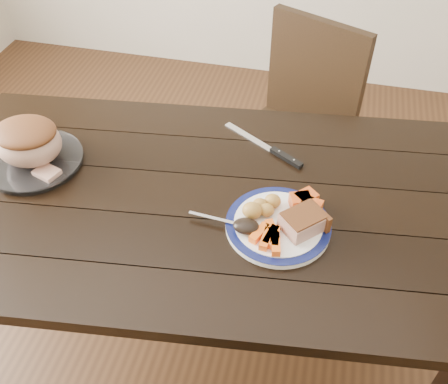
% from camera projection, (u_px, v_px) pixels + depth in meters
% --- Properties ---
extents(ground, '(4.00, 4.00, 0.00)m').
position_uv_depth(ground, '(205.00, 331.00, 1.96)').
color(ground, '#472B16').
rests_on(ground, ground).
extents(dining_table, '(1.70, 1.09, 0.75)m').
position_uv_depth(dining_table, '(200.00, 217.00, 1.51)').
color(dining_table, black).
rests_on(dining_table, ground).
extents(chair_far, '(0.56, 0.57, 0.93)m').
position_uv_depth(chair_far, '(296.00, 123.00, 2.07)').
color(chair_far, black).
rests_on(chair_far, ground).
extents(dinner_plate, '(0.28, 0.28, 0.02)m').
position_uv_depth(dinner_plate, '(278.00, 226.00, 1.35)').
color(dinner_plate, white).
rests_on(dinner_plate, dining_table).
extents(plate_rim, '(0.28, 0.28, 0.02)m').
position_uv_depth(plate_rim, '(278.00, 223.00, 1.34)').
color(plate_rim, '#0D1445').
rests_on(plate_rim, dinner_plate).
extents(serving_platter, '(0.29, 0.29, 0.02)m').
position_uv_depth(serving_platter, '(35.00, 162.00, 1.54)').
color(serving_platter, white).
rests_on(serving_platter, dining_table).
extents(pork_slice, '(0.13, 0.13, 0.05)m').
position_uv_depth(pork_slice, '(303.00, 222.00, 1.31)').
color(pork_slice, tan).
rests_on(pork_slice, dinner_plate).
extents(roasted_potatoes, '(0.10, 0.10, 0.05)m').
position_uv_depth(roasted_potatoes, '(261.00, 207.00, 1.35)').
color(roasted_potatoes, gold).
rests_on(roasted_potatoes, dinner_plate).
extents(carrot_batons, '(0.09, 0.11, 0.02)m').
position_uv_depth(carrot_batons, '(270.00, 237.00, 1.29)').
color(carrot_batons, orange).
rests_on(carrot_batons, dinner_plate).
extents(pumpkin_wedges, '(0.10, 0.09, 0.04)m').
position_uv_depth(pumpkin_wedges, '(306.00, 203.00, 1.37)').
color(pumpkin_wedges, '#F3521B').
rests_on(pumpkin_wedges, dinner_plate).
extents(dark_mushroom, '(0.07, 0.05, 0.03)m').
position_uv_depth(dark_mushroom, '(246.00, 226.00, 1.31)').
color(dark_mushroom, black).
rests_on(dark_mushroom, dinner_plate).
extents(fork, '(0.18, 0.03, 0.00)m').
position_uv_depth(fork, '(225.00, 221.00, 1.34)').
color(fork, silver).
rests_on(fork, dinner_plate).
extents(roast_joint, '(0.20, 0.17, 0.13)m').
position_uv_depth(roast_joint, '(28.00, 143.00, 1.49)').
color(roast_joint, tan).
rests_on(roast_joint, serving_platter).
extents(cut_slice, '(0.08, 0.07, 0.02)m').
position_uv_depth(cut_slice, '(47.00, 173.00, 1.47)').
color(cut_slice, tan).
rests_on(cut_slice, serving_platter).
extents(carving_knife, '(0.28, 0.19, 0.01)m').
position_uv_depth(carving_knife, '(277.00, 152.00, 1.57)').
color(carving_knife, silver).
rests_on(carving_knife, dining_table).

